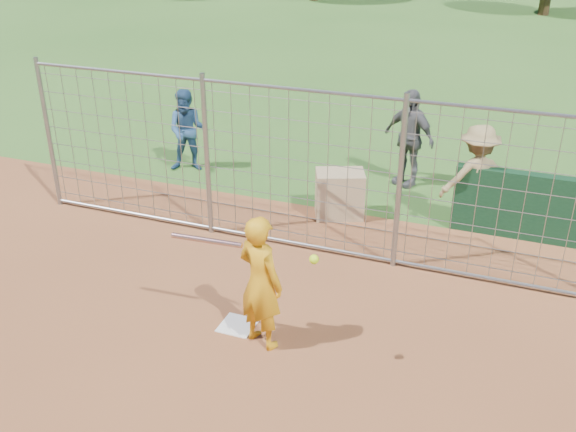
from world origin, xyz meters
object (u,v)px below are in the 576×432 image
at_px(bystander_b, 409,138).
at_px(equipment_bin, 340,194).
at_px(batter, 260,282).
at_px(bystander_a, 188,131).
at_px(bystander_c, 476,178).

xyz_separation_m(bystander_b, equipment_bin, (-0.77, -1.80, -0.52)).
height_order(batter, bystander_a, batter).
bearing_deg(equipment_bin, batter, -109.56).
height_order(bystander_a, bystander_c, bystander_c).
bearing_deg(bystander_b, bystander_a, -142.50).
distance_m(bystander_c, equipment_bin, 2.22).
bearing_deg(equipment_bin, bystander_c, -11.66).
bearing_deg(bystander_b, equipment_bin, -87.02).
height_order(bystander_b, bystander_c, bystander_b).
distance_m(bystander_a, bystander_c, 5.57).
relative_size(batter, equipment_bin, 2.12).
xyz_separation_m(batter, equipment_bin, (-0.15, 3.72, -0.45)).
distance_m(bystander_b, equipment_bin, 2.03).
xyz_separation_m(batter, bystander_a, (-3.55, 4.68, -0.03)).
height_order(bystander_a, equipment_bin, bystander_a).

